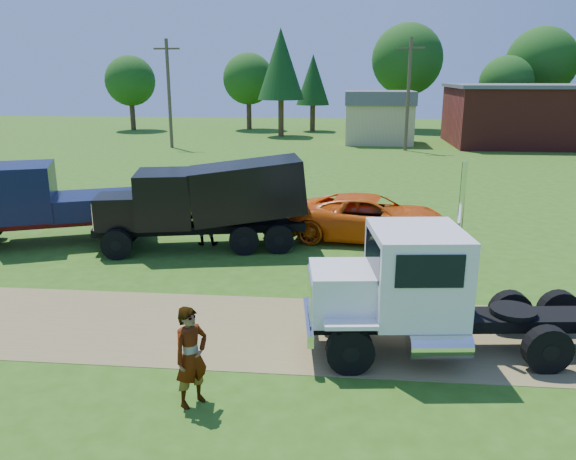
# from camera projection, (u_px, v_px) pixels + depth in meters

# --- Properties ---
(ground) EXTENTS (140.00, 140.00, 0.00)m
(ground) POSITION_uv_depth(u_px,v_px,m) (307.00, 332.00, 13.92)
(ground) COLOR #325713
(ground) RESTS_ON ground
(dirt_track) EXTENTS (120.00, 4.20, 0.01)m
(dirt_track) POSITION_uv_depth(u_px,v_px,m) (307.00, 332.00, 13.92)
(dirt_track) COLOR olive
(dirt_track) RESTS_ON ground
(white_semi_tractor) EXTENTS (7.27, 3.09, 4.31)m
(white_semi_tractor) POSITION_uv_depth(u_px,v_px,m) (418.00, 291.00, 12.59)
(white_semi_tractor) COLOR black
(white_semi_tractor) RESTS_ON ground
(black_dump_truck) EXTENTS (7.77, 3.79, 3.29)m
(black_dump_truck) POSITION_uv_depth(u_px,v_px,m) (209.00, 199.00, 20.24)
(black_dump_truck) COLOR black
(black_dump_truck) RESTS_ON ground
(navy_truck) EXTENTS (7.00, 4.62, 3.00)m
(navy_truck) POSITION_uv_depth(u_px,v_px,m) (45.00, 203.00, 20.97)
(navy_truck) COLOR maroon
(navy_truck) RESTS_ON ground
(orange_pickup) EXTENTS (6.54, 3.72, 1.72)m
(orange_pickup) POSITION_uv_depth(u_px,v_px,m) (372.00, 218.00, 21.46)
(orange_pickup) COLOR #E3570A
(orange_pickup) RESTS_ON ground
(spectator_a) EXTENTS (0.83, 0.87, 2.00)m
(spectator_a) POSITION_uv_depth(u_px,v_px,m) (191.00, 357.00, 10.65)
(spectator_a) COLOR #999999
(spectator_a) RESTS_ON ground
(spectator_b) EXTENTS (1.01, 0.81, 2.00)m
(spectator_b) POSITION_uv_depth(u_px,v_px,m) (204.00, 218.00, 20.84)
(spectator_b) COLOR #999999
(spectator_b) RESTS_ON ground
(brick_building) EXTENTS (15.40, 10.40, 5.30)m
(brick_building) POSITION_uv_depth(u_px,v_px,m) (538.00, 115.00, 49.90)
(brick_building) COLOR maroon
(brick_building) RESTS_ON ground
(tan_shed) EXTENTS (6.20, 5.40, 4.70)m
(tan_shed) POSITION_uv_depth(u_px,v_px,m) (379.00, 116.00, 51.26)
(tan_shed) COLOR tan
(tan_shed) RESTS_ON ground
(utility_poles) EXTENTS (42.20, 0.28, 9.00)m
(utility_poles) POSITION_uv_depth(u_px,v_px,m) (408.00, 93.00, 45.66)
(utility_poles) COLOR brown
(utility_poles) RESTS_ON ground
(tree_row) EXTENTS (59.32, 14.59, 11.67)m
(tree_row) POSITION_uv_depth(u_px,v_px,m) (439.00, 66.00, 59.84)
(tree_row) COLOR #382317
(tree_row) RESTS_ON ground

